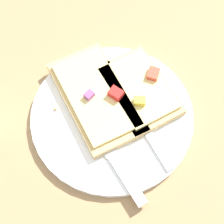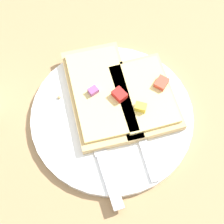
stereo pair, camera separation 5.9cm
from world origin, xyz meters
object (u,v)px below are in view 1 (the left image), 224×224
knife (109,152)px  pizza_slice_main (97,97)px  pizza_slice_corner (140,92)px  plate (112,116)px  fork (134,111)px

knife → pizza_slice_main: bearing=-18.3°
knife → pizza_slice_corner: bearing=-57.8°
plate → knife: (0.04, -0.05, 0.01)m
plate → fork: size_ratio=1.32×
fork → knife: 0.08m
fork → pizza_slice_main: (-0.06, -0.03, 0.01)m
fork → pizza_slice_main: 0.06m
pizza_slice_main → fork: bearing=42.8°
knife → plate: bearing=-34.7°
plate → pizza_slice_corner: 0.06m
pizza_slice_main → pizza_slice_corner: (0.04, 0.06, 0.00)m
plate → knife: knife is taller
pizza_slice_main → pizza_slice_corner: size_ratio=1.27×
plate → fork: fork is taller
fork → knife: bearing=122.2°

